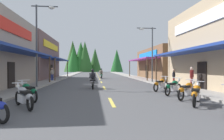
% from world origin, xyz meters
% --- Properties ---
extents(ground, '(10.26, 85.47, 0.10)m').
position_xyz_m(ground, '(0.00, 27.74, -0.05)').
color(ground, '#4C4C4F').
extents(sidewalk_left, '(2.00, 85.47, 0.12)m').
position_xyz_m(sidewalk_left, '(-6.13, 27.74, 0.06)').
color(sidewalk_left, '#9E9991').
rests_on(sidewalk_left, ground).
extents(sidewalk_right, '(2.00, 85.47, 0.12)m').
position_xyz_m(sidewalk_right, '(6.13, 27.74, 0.06)').
color(sidewalk_right, '#9E9991').
rests_on(sidewalk_right, ground).
extents(centerline_dashes, '(0.16, 60.62, 0.01)m').
position_xyz_m(centerline_dashes, '(0.00, 31.46, 0.01)').
color(centerline_dashes, '#E0C64C').
rests_on(centerline_dashes, ground).
extents(storefront_left_far, '(10.20, 12.24, 6.21)m').
position_xyz_m(storefront_left_far, '(-11.30, 27.19, 3.10)').
color(storefront_left_far, brown).
rests_on(storefront_left_far, ground).
extents(storefront_right_far, '(9.16, 12.37, 4.52)m').
position_xyz_m(storefront_right_far, '(10.76, 26.04, 2.27)').
color(storefront_right_far, brown).
rests_on(storefront_right_far, ground).
extents(streetlamp_left, '(2.13, 0.30, 6.82)m').
position_xyz_m(streetlamp_left, '(-5.23, 14.88, 4.38)').
color(streetlamp_left, '#474C51').
rests_on(streetlamp_left, ground).
extents(streetlamp_right, '(2.13, 0.30, 6.07)m').
position_xyz_m(streetlamp_right, '(5.20, 18.77, 3.97)').
color(streetlamp_right, '#474C51').
rests_on(streetlamp_right, ground).
extents(motorcycle_parked_right_1, '(1.35, 1.78, 1.04)m').
position_xyz_m(motorcycle_parked_right_1, '(3.76, 7.18, 0.49)').
color(motorcycle_parked_right_1, black).
rests_on(motorcycle_parked_right_1, ground).
extents(motorcycle_parked_right_2, '(1.75, 1.39, 1.04)m').
position_xyz_m(motorcycle_parked_right_2, '(4.07, 8.55, 0.49)').
color(motorcycle_parked_right_2, black).
rests_on(motorcycle_parked_right_2, ground).
extents(motorcycle_parked_right_3, '(1.71, 1.45, 1.04)m').
position_xyz_m(motorcycle_parked_right_3, '(4.04, 10.19, 0.49)').
color(motorcycle_parked_right_3, black).
rests_on(motorcycle_parked_right_3, ground).
extents(motorcycle_parked_right_4, '(1.67, 1.50, 1.04)m').
position_xyz_m(motorcycle_parked_right_4, '(3.96, 12.07, 0.49)').
color(motorcycle_parked_right_4, black).
rests_on(motorcycle_parked_right_4, ground).
extents(motorcycle_parked_left_1, '(1.37, 1.77, 1.04)m').
position_xyz_m(motorcycle_parked_left_1, '(-3.73, 7.20, 0.49)').
color(motorcycle_parked_left_1, black).
rests_on(motorcycle_parked_left_1, ground).
extents(motorcycle_parked_left_2, '(1.47, 1.69, 1.04)m').
position_xyz_m(motorcycle_parked_left_2, '(-4.14, 8.88, 0.49)').
color(motorcycle_parked_left_2, black).
rests_on(motorcycle_parked_left_2, ground).
extents(rider_cruising_lead, '(0.60, 2.14, 1.57)m').
position_xyz_m(rider_cruising_lead, '(-0.95, 14.03, 0.66)').
color(rider_cruising_lead, black).
rests_on(rider_cruising_lead, ground).
extents(rider_cruising_trailing, '(0.60, 2.14, 1.57)m').
position_xyz_m(rider_cruising_trailing, '(0.26, 26.97, 0.66)').
color(rider_cruising_trailing, black).
rests_on(rider_cruising_trailing, ground).
extents(pedestrian_browsing, '(0.47, 0.43, 1.66)m').
position_xyz_m(pedestrian_browsing, '(-5.95, 22.28, 0.96)').
color(pedestrian_browsing, '#333F8C').
rests_on(pedestrian_browsing, ground).
extents(pedestrian_waiting, '(0.46, 0.43, 1.73)m').
position_xyz_m(pedestrian_waiting, '(6.45, 12.31, 1.01)').
color(pedestrian_waiting, maroon).
rests_on(pedestrian_waiting, ground).
extents(pedestrian_strolling, '(0.41, 0.50, 1.55)m').
position_xyz_m(pedestrian_strolling, '(5.86, 14.12, 0.89)').
color(pedestrian_strolling, maroon).
rests_on(pedestrian_strolling, ground).
extents(treeline_backdrop, '(23.22, 10.25, 12.48)m').
position_xyz_m(treeline_backdrop, '(-5.12, 72.15, 5.66)').
color(treeline_backdrop, '#305323').
rests_on(treeline_backdrop, ground).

